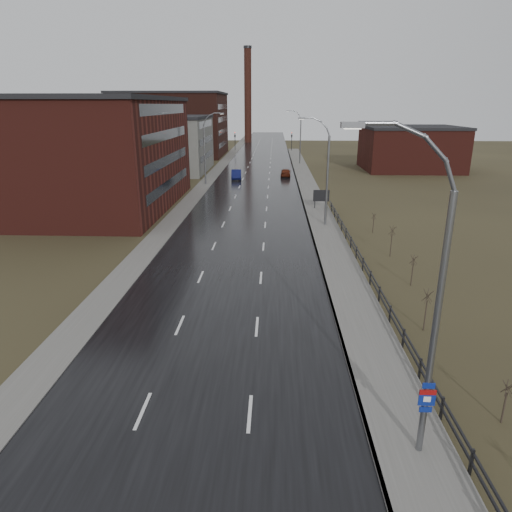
# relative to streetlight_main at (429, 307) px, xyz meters

# --- Properties ---
(ground) EXTENTS (320.00, 320.00, 0.00)m
(ground) POSITION_rel_streetlight_main_xyz_m (-8.47, -2.00, -6.06)
(ground) COLOR #2D2819
(ground) RESTS_ON ground
(road) EXTENTS (14.00, 300.00, 0.06)m
(road) POSITION_rel_streetlight_main_xyz_m (-8.47, 58.00, -6.03)
(road) COLOR black
(road) RESTS_ON ground
(sidewalk_right) EXTENTS (3.20, 180.00, 0.18)m
(sidewalk_right) POSITION_rel_streetlight_main_xyz_m (0.13, 33.00, -5.97)
(sidewalk_right) COLOR #595651
(sidewalk_right) RESTS_ON ground
(curb_right) EXTENTS (0.16, 180.00, 0.18)m
(curb_right) POSITION_rel_streetlight_main_xyz_m (-1.39, 33.00, -5.97)
(curb_right) COLOR slate
(curb_right) RESTS_ON ground
(sidewalk_left) EXTENTS (2.40, 260.00, 0.12)m
(sidewalk_left) POSITION_rel_streetlight_main_xyz_m (-16.67, 58.00, -6.00)
(sidewalk_left) COLOR #595651
(sidewalk_left) RESTS_ON ground
(warehouse_near) EXTENTS (22.44, 28.56, 13.50)m
(warehouse_near) POSITION_rel_streetlight_main_xyz_m (-29.46, 43.00, 0.70)
(warehouse_near) COLOR #471914
(warehouse_near) RESTS_ON ground
(warehouse_mid) EXTENTS (16.32, 20.40, 10.50)m
(warehouse_mid) POSITION_rel_streetlight_main_xyz_m (-26.46, 76.00, -0.80)
(warehouse_mid) COLOR slate
(warehouse_mid) RESTS_ON ground
(warehouse_far) EXTENTS (26.52, 24.48, 15.50)m
(warehouse_far) POSITION_rel_streetlight_main_xyz_m (-31.47, 106.00, 1.70)
(warehouse_far) COLOR #331611
(warehouse_far) RESTS_ON ground
(building_right) EXTENTS (18.36, 16.32, 8.50)m
(building_right) POSITION_rel_streetlight_main_xyz_m (21.83, 80.00, -1.80)
(building_right) COLOR #471914
(building_right) RESTS_ON ground
(smokestack) EXTENTS (2.70, 2.70, 30.70)m
(smokestack) POSITION_rel_streetlight_main_xyz_m (-14.47, 148.00, 9.44)
(smokestack) COLOR #331611
(smokestack) RESTS_ON ground
(streetlight_main) EXTENTS (3.91, 0.29, 12.11)m
(streetlight_main) POSITION_rel_streetlight_main_xyz_m (0.00, 0.00, 0.00)
(streetlight_main) COLOR slate
(streetlight_main) RESTS_ON ground
(streetlight_right_mid) EXTENTS (3.36, 0.28, 11.35)m
(streetlight_right_mid) POSITION_rel_streetlight_main_xyz_m (0.03, 34.00, -0.22)
(streetlight_right_mid) COLOR slate
(streetlight_right_mid) RESTS_ON ground
(streetlight_left) EXTENTS (3.36, 0.28, 11.35)m
(streetlight_left) POSITION_rel_streetlight_main_xyz_m (-16.17, 60.00, -0.22)
(streetlight_left) COLOR slate
(streetlight_left) RESTS_ON ground
(streetlight_right_far) EXTENTS (3.36, 0.28, 11.35)m
(streetlight_right_far) POSITION_rel_streetlight_main_xyz_m (0.03, 88.00, -0.22)
(streetlight_right_far) COLOR slate
(streetlight_right_far) RESTS_ON ground
(guardrail) EXTENTS (0.10, 53.05, 1.10)m
(guardrail) POSITION_rel_streetlight_main_xyz_m (1.83, 16.32, -5.35)
(guardrail) COLOR black
(guardrail) RESTS_ON ground
(shrub_b) EXTENTS (0.47, 0.49, 1.94)m
(shrub_b) POSITION_rel_streetlight_main_xyz_m (4.29, 1.92, -5.03)
(shrub_b) COLOR #382D23
(shrub_b) RESTS_ON ground
(shrub_c) EXTENTS (0.60, 0.63, 2.54)m
(shrub_c) POSITION_rel_streetlight_main_xyz_m (3.58, 10.04, -4.71)
(shrub_c) COLOR #382D23
(shrub_c) RESTS_ON ground
(shrub_d) EXTENTS (0.55, 0.58, 2.31)m
(shrub_d) POSITION_rel_streetlight_main_xyz_m (4.81, 17.05, -4.83)
(shrub_d) COLOR #382D23
(shrub_d) RESTS_ON ground
(shrub_e) EXTENTS (0.64, 0.68, 2.73)m
(shrub_e) POSITION_rel_streetlight_main_xyz_m (4.88, 23.70, -4.61)
(shrub_e) COLOR #382D23
(shrub_e) RESTS_ON ground
(shrub_f) EXTENTS (0.49, 0.51, 2.04)m
(shrub_f) POSITION_rel_streetlight_main_xyz_m (4.97, 31.52, -4.98)
(shrub_f) COLOR #382D23
(shrub_f) RESTS_ON ground
(billboard) EXTENTS (2.00, 0.17, 2.48)m
(billboard) POSITION_rel_streetlight_main_xyz_m (0.63, 42.19, -4.38)
(billboard) COLOR black
(billboard) RESTS_ON ground
(traffic_light_left) EXTENTS (0.58, 2.73, 5.30)m
(traffic_light_left) POSITION_rel_streetlight_main_xyz_m (-16.47, 118.00, -1.46)
(traffic_light_left) COLOR black
(traffic_light_left) RESTS_ON ground
(traffic_light_right) EXTENTS (0.58, 2.73, 5.30)m
(traffic_light_right) POSITION_rel_streetlight_main_xyz_m (-0.47, 118.00, -1.46)
(traffic_light_right) COLOR black
(traffic_light_right) RESTS_ON ground
(car_near) EXTENTS (2.08, 5.02, 1.61)m
(car_near) POSITION_rel_streetlight_main_xyz_m (-11.93, 66.04, -5.25)
(car_near) COLOR #0D1143
(car_near) RESTS_ON ground
(car_far) EXTENTS (1.96, 4.51, 1.51)m
(car_far) POSITION_rel_streetlight_main_xyz_m (-3.19, 69.25, -5.30)
(car_far) COLOR #521C0D
(car_far) RESTS_ON ground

